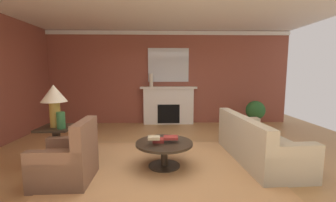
# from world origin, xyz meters

# --- Properties ---
(ground_plane) EXTENTS (9.66, 9.66, 0.00)m
(ground_plane) POSITION_xyz_m (0.00, 0.00, 0.00)
(ground_plane) COLOR tan
(wall_fireplace) EXTENTS (8.03, 0.12, 2.99)m
(wall_fireplace) POSITION_xyz_m (0.00, 3.33, 1.49)
(wall_fireplace) COLOR brown
(wall_fireplace) RESTS_ON ground_plane
(crown_moulding) EXTENTS (8.03, 0.08, 0.12)m
(crown_moulding) POSITION_xyz_m (0.00, 3.25, 2.91)
(crown_moulding) COLOR white
(area_rug) EXTENTS (3.57, 2.71, 0.01)m
(area_rug) POSITION_xyz_m (-0.06, -0.25, 0.01)
(area_rug) COLOR tan
(area_rug) RESTS_ON ground_plane
(fireplace) EXTENTS (1.80, 0.35, 1.21)m
(fireplace) POSITION_xyz_m (0.12, 3.11, 0.57)
(fireplace) COLOR white
(fireplace) RESTS_ON ground_plane
(mantel_mirror) EXTENTS (1.30, 0.04, 1.07)m
(mantel_mirror) POSITION_xyz_m (0.12, 3.24, 1.90)
(mantel_mirror) COLOR silver
(sofa) EXTENTS (1.02, 2.15, 0.85)m
(sofa) POSITION_xyz_m (1.70, 0.02, 0.30)
(sofa) COLOR #BCB299
(sofa) RESTS_ON ground_plane
(armchair_near_window) EXTENTS (0.81, 0.81, 0.95)m
(armchair_near_window) POSITION_xyz_m (-1.53, -0.74, 0.31)
(armchair_near_window) COLOR brown
(armchair_near_window) RESTS_ON ground_plane
(coffee_table) EXTENTS (1.00, 1.00, 0.45)m
(coffee_table) POSITION_xyz_m (-0.06, -0.25, 0.34)
(coffee_table) COLOR #2D2319
(coffee_table) RESTS_ON ground_plane
(side_table) EXTENTS (0.56, 0.56, 0.70)m
(side_table) POSITION_xyz_m (-1.99, -0.09, 0.40)
(side_table) COLOR #2D2319
(side_table) RESTS_ON ground_plane
(table_lamp) EXTENTS (0.44, 0.44, 0.75)m
(table_lamp) POSITION_xyz_m (-1.99, -0.09, 1.22)
(table_lamp) COLOR #B28E38
(table_lamp) RESTS_ON side_table
(vase_on_side_table) EXTENTS (0.14, 0.14, 0.29)m
(vase_on_side_table) POSITION_xyz_m (-1.84, -0.21, 0.84)
(vase_on_side_table) COLOR #33703D
(vase_on_side_table) RESTS_ON side_table
(vase_mantel_left) EXTENTS (0.12, 0.12, 0.41)m
(vase_mantel_left) POSITION_xyz_m (-0.43, 3.07, 1.42)
(vase_mantel_left) COLOR beige
(vase_mantel_left) RESTS_ON fireplace
(book_red_cover) EXTENTS (0.20, 0.20, 0.06)m
(book_red_cover) POSITION_xyz_m (-0.16, -0.23, 0.48)
(book_red_cover) COLOR maroon
(book_red_cover) RESTS_ON coffee_table
(book_art_folio) EXTENTS (0.25, 0.20, 0.05)m
(book_art_folio) POSITION_xyz_m (0.06, -0.25, 0.53)
(book_art_folio) COLOR maroon
(book_art_folio) RESTS_ON coffee_table
(book_small_novel) EXTENTS (0.20, 0.16, 0.05)m
(book_small_novel) POSITION_xyz_m (-0.23, -0.41, 0.58)
(book_small_novel) COLOR tan
(book_small_novel) RESTS_ON coffee_table
(potted_plant) EXTENTS (0.56, 0.56, 0.83)m
(potted_plant) POSITION_xyz_m (2.68, 2.43, 0.49)
(potted_plant) COLOR #A8754C
(potted_plant) RESTS_ON ground_plane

